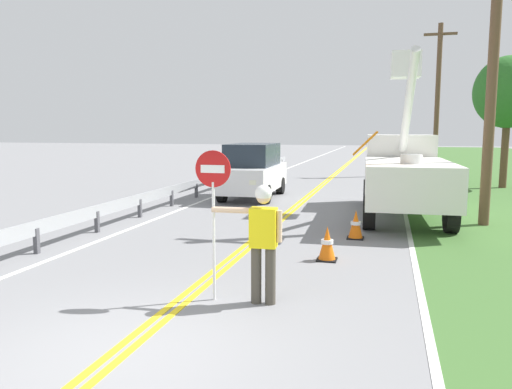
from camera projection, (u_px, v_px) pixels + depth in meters
The scene contains 15 objects.
ground_plane at pixel (118, 354), 5.85m from camera, with size 160.00×160.00×0.00m, color gray.
centerline_yellow_left at pixel (324, 182), 25.03m from camera, with size 0.11×110.00×0.01m, color yellow.
centerline_yellow_right at pixel (327, 182), 24.98m from camera, with size 0.11×110.00×0.01m, color yellow.
edge_line_right at pixel (400, 184), 24.08m from camera, with size 0.12×110.00×0.01m, color silver.
edge_line_left at pixel (257, 180), 25.92m from camera, with size 0.12×110.00×0.01m, color silver.
flagger_worker at pixel (263, 236), 7.43m from camera, with size 1.09×0.26×1.83m.
stop_sign_paddle at pixel (213, 191), 7.50m from camera, with size 0.56×0.04×2.33m.
utility_bucket_truck at pixel (403, 170), 15.24m from camera, with size 2.67×6.90×5.07m.
oncoming_suv_nearest at pixel (253, 171), 19.13m from camera, with size 2.02×4.65×2.10m.
utility_pole_near at pixel (493, 58), 13.19m from camera, with size 1.80×0.28×8.68m.
utility_pole_mid at pixel (437, 97), 28.32m from camera, with size 1.80×0.28×8.59m.
traffic_cone_lead at pixel (327, 244), 10.01m from camera, with size 0.40×0.40×0.70m.
traffic_cone_mid at pixel (356, 225), 12.01m from camera, with size 0.40×0.40×0.70m.
guardrail_left_shoulder at pixel (207, 181), 20.38m from camera, with size 0.10×32.00×0.71m.
roadside_tree_verge at pixel (508, 93), 22.02m from camera, with size 3.00×3.00×5.90m.
Camera 1 is at (3.01, -4.94, 2.64)m, focal length 34.68 mm.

